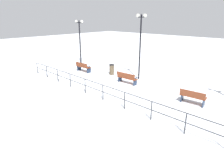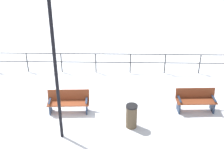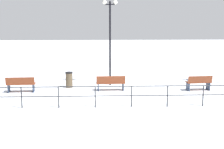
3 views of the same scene
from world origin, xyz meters
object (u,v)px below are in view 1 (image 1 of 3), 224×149
Objects in this scene: lamppost_far at (80,35)px; trash_bin at (112,69)px; bench_third at (83,67)px; bench_nearest at (193,97)px; lamppost_middle at (141,36)px; bench_second at (127,78)px.

trash_bin is (-0.61, -5.10, -2.64)m from lamppost_far.
trash_bin is at bearing -68.92° from bench_third.
bench_nearest is 0.32× the size of lamppost_far.
lamppost_middle is at bearing -73.50° from bench_third.
bench_nearest is at bearing -92.56° from bench_third.
lamppost_far is at bearing 76.94° from bench_nearest.
bench_second is 0.32× the size of lamppost_middle.
bench_third is 6.08m from lamppost_middle.
bench_third is 0.34× the size of lamppost_far.
bench_nearest is 12.89m from lamppost_far.
trash_bin is (1.12, -2.55, 0.00)m from bench_third.
trash_bin is at bearing 76.28° from bench_nearest.
lamppost_far is (0.00, 7.54, -0.36)m from lamppost_middle.
lamppost_far is 4.95× the size of trash_bin.
lamppost_far reaches higher than bench_nearest.
bench_third is at bearing 113.77° from trash_bin.
lamppost_far is at bearing 83.14° from trash_bin.
lamppost_middle is at bearing -90.00° from lamppost_far.
lamppost_middle reaches higher than lamppost_far.
trash_bin is (-0.61, 2.44, -3.01)m from lamppost_middle.
bench_third reaches higher than bench_second.
bench_second is at bearing -90.45° from bench_third.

